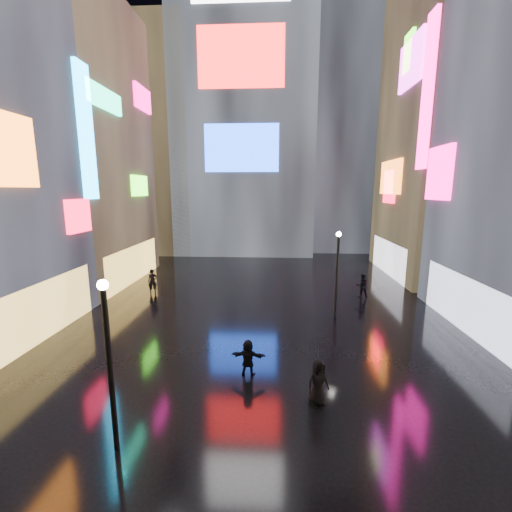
{
  "coord_description": "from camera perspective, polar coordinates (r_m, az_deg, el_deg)",
  "views": [
    {
      "loc": [
        0.77,
        -1.23,
        7.56
      ],
      "look_at": [
        0.0,
        12.0,
        5.0
      ],
      "focal_mm": 24.0,
      "sensor_mm": 36.0,
      "label": 1
    }
  ],
  "objects": [
    {
      "name": "pedestrian_7",
      "position": [
        25.61,
        17.26,
        -4.73
      ],
      "size": [
        0.87,
        0.69,
        1.72
      ],
      "primitive_type": "imported",
      "rotation": [
        0.0,
        0.0,
        3.19
      ],
      "color": "black",
      "rests_on": "ground"
    },
    {
      "name": "pedestrian_5",
      "position": [
        14.69,
        -1.34,
        -16.6
      ],
      "size": [
        1.46,
        0.58,
        1.54
      ],
      "primitive_type": "imported",
      "rotation": [
        0.0,
        0.0,
        3.06
      ],
      "color": "black",
      "rests_on": "ground"
    },
    {
      "name": "tower_main",
      "position": [
        47.31,
        -1.56,
        27.45
      ],
      "size": [
        16.0,
        14.2,
        42.0
      ],
      "color": "black",
      "rests_on": "ground"
    },
    {
      "name": "building_right_far",
      "position": [
        35.32,
        30.78,
        19.95
      ],
      "size": [
        10.28,
        12.0,
        28.0
      ],
      "color": "black",
      "rests_on": "ground"
    },
    {
      "name": "ground",
      "position": [
        22.55,
        1.19,
        -8.65
      ],
      "size": [
        140.0,
        140.0,
        0.0
      ],
      "primitive_type": "plane",
      "color": "black",
      "rests_on": "ground"
    },
    {
      "name": "pedestrian_4",
      "position": [
        13.15,
        10.28,
        -19.97
      ],
      "size": [
        0.98,
        0.84,
        1.69
      ],
      "primitive_type": "imported",
      "rotation": [
        0.0,
        0.0,
        0.45
      ],
      "color": "black",
      "rests_on": "ground"
    },
    {
      "name": "building_left_far",
      "position": [
        32.15,
        -29.29,
        15.71
      ],
      "size": [
        10.28,
        12.0,
        22.0
      ],
      "color": "black",
      "rests_on": "ground"
    },
    {
      "name": "tower_flank_left",
      "position": [
        46.0,
        -16.18,
        17.32
      ],
      "size": [
        10.0,
        10.0,
        26.0
      ],
      "primitive_type": "cube",
      "color": "black",
      "rests_on": "ground"
    },
    {
      "name": "tower_flank_right",
      "position": [
        48.86,
        13.97,
        21.78
      ],
      "size": [
        12.0,
        12.0,
        34.0
      ],
      "primitive_type": "cube",
      "color": "black",
      "rests_on": "ground"
    },
    {
      "name": "lamp_far",
      "position": [
        20.72,
        13.38,
        -2.24
      ],
      "size": [
        0.3,
        0.3,
        5.2
      ],
      "color": "black",
      "rests_on": "ground"
    },
    {
      "name": "umbrella_2",
      "position": [
        12.54,
        10.48,
        -14.93
      ],
      "size": [
        1.35,
        1.35,
        0.87
      ],
      "primitive_type": "imported",
      "rotation": [
        0.0,
        0.0,
        0.76
      ],
      "color": "black",
      "rests_on": "pedestrian_4"
    },
    {
      "name": "lamp_near",
      "position": [
        10.84,
        -23.29,
        -15.23
      ],
      "size": [
        0.3,
        0.3,
        5.2
      ],
      "color": "black",
      "rests_on": "ground"
    },
    {
      "name": "pedestrian_6",
      "position": [
        26.48,
        -16.86,
        -4.07
      ],
      "size": [
        0.78,
        0.64,
        1.83
      ],
      "primitive_type": "imported",
      "rotation": [
        0.0,
        0.0,
        0.34
      ],
      "color": "black",
      "rests_on": "ground"
    }
  ]
}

